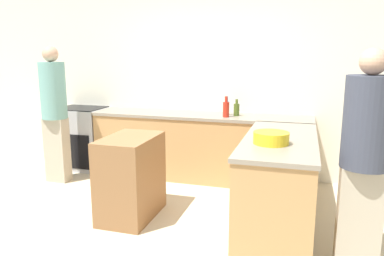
% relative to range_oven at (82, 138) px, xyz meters
% --- Properties ---
extents(ground_plane, '(14.00, 14.00, 0.00)m').
position_rel_range_oven_xyz_m(ground_plane, '(1.83, -1.76, -0.45)').
color(ground_plane, beige).
extents(wall_back, '(8.00, 0.06, 2.70)m').
position_rel_range_oven_xyz_m(wall_back, '(1.83, 0.32, 0.90)').
color(wall_back, silver).
rests_on(wall_back, ground_plane).
extents(counter_back, '(2.95, 0.61, 0.90)m').
position_rel_range_oven_xyz_m(counter_back, '(1.83, 0.00, -0.00)').
color(counter_back, tan).
rests_on(counter_back, ground_plane).
extents(counter_peninsula, '(0.69, 1.72, 0.90)m').
position_rel_range_oven_xyz_m(counter_peninsula, '(2.96, -1.14, -0.00)').
color(counter_peninsula, tan).
rests_on(counter_peninsula, ground_plane).
extents(range_oven, '(0.71, 0.59, 0.91)m').
position_rel_range_oven_xyz_m(range_oven, '(0.00, 0.00, 0.00)').
color(range_oven, '#ADADB2').
rests_on(range_oven, ground_plane).
extents(island_table, '(0.49, 0.77, 0.86)m').
position_rel_range_oven_xyz_m(island_table, '(1.48, -1.39, -0.02)').
color(island_table, brown).
rests_on(island_table, ground_plane).
extents(mixing_bowl, '(0.32, 0.32, 0.11)m').
position_rel_range_oven_xyz_m(mixing_bowl, '(2.89, -1.41, 0.50)').
color(mixing_bowl, yellow).
rests_on(mixing_bowl, counter_peninsula).
extents(olive_oil_bottle, '(0.07, 0.07, 0.22)m').
position_rel_range_oven_xyz_m(olive_oil_bottle, '(2.32, 0.02, 0.53)').
color(olive_oil_bottle, '#475B1E').
rests_on(olive_oil_bottle, counter_back).
extents(water_bottle_blue, '(0.07, 0.07, 0.25)m').
position_rel_range_oven_xyz_m(water_bottle_blue, '(2.19, 0.05, 0.54)').
color(water_bottle_blue, '#386BB7').
rests_on(water_bottle_blue, counter_back).
extents(hot_sauce_bottle, '(0.08, 0.08, 0.27)m').
position_rel_range_oven_xyz_m(hot_sauce_bottle, '(2.21, -0.12, 0.55)').
color(hot_sauce_bottle, red).
rests_on(hot_sauce_bottle, counter_back).
extents(person_by_range, '(0.33, 0.33, 1.79)m').
position_rel_range_oven_xyz_m(person_by_range, '(0.03, -0.65, 0.53)').
color(person_by_range, '#ADA38E').
rests_on(person_by_range, ground_plane).
extents(person_at_peninsula, '(0.36, 0.36, 1.74)m').
position_rel_range_oven_xyz_m(person_at_peninsula, '(3.63, -1.73, 0.49)').
color(person_at_peninsula, '#ADA38E').
rests_on(person_at_peninsula, ground_plane).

